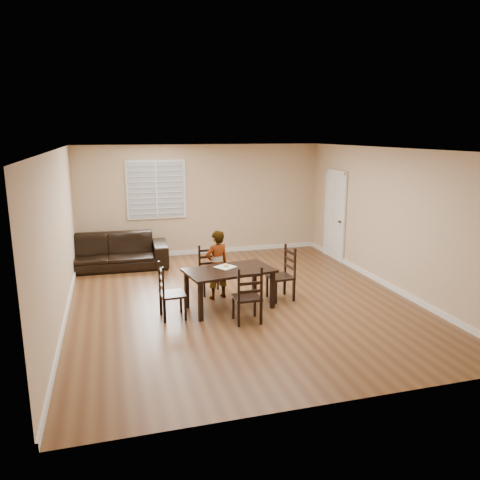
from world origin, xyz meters
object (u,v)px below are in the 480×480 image
object	(u,v)px
chair_near	(210,271)
chair_right	(286,275)
dining_table	(229,274)
sofa	(108,252)
donut	(226,265)
chair_left	(166,294)
chair_far	(249,299)
child	(217,265)

from	to	relation	value
chair_near	chair_right	world-z (taller)	chair_right
dining_table	sofa	bearing A→B (deg)	113.01
chair_near	donut	bearing A→B (deg)	-82.63
chair_near	chair_right	bearing A→B (deg)	-33.31
chair_left	chair_far	bearing A→B (deg)	-118.80
chair_right	sofa	bearing A→B (deg)	-137.78
chair_left	child	distance (m)	1.26
donut	chair_right	bearing A→B (deg)	1.08
chair_near	child	xyz separation A→B (m)	(0.06, -0.40, 0.22)
chair_left	child	size ratio (longest dim) A/B	0.73
chair_near	chair_far	distance (m)	1.73
sofa	donut	bearing A→B (deg)	-53.39
chair_left	dining_table	bearing A→B (deg)	-83.63
chair_near	donut	world-z (taller)	chair_near
sofa	chair_right	bearing A→B (deg)	-40.56
chair_left	donut	distance (m)	1.19
dining_table	donut	size ratio (longest dim) A/B	16.39
donut	chair_near	bearing A→B (deg)	100.45
chair_left	donut	size ratio (longest dim) A/B	9.50
child	donut	bearing A→B (deg)	84.09
chair_near	child	distance (m)	0.46
dining_table	donut	xyz separation A→B (m)	(-0.01, 0.17, 0.11)
dining_table	chair_far	bearing A→B (deg)	-91.54
donut	chair_far	bearing A→B (deg)	-82.30
chair_near	chair_far	bearing A→B (deg)	-84.15
chair_far	child	size ratio (longest dim) A/B	0.74
donut	sofa	size ratio (longest dim) A/B	0.04
chair_far	sofa	xyz separation A→B (m)	(-2.12, 3.86, -0.05)
dining_table	chair_left	world-z (taller)	chair_left
chair_right	child	xyz separation A→B (m)	(-1.21, 0.34, 0.19)
chair_right	child	bearing A→B (deg)	-110.66
chair_far	child	xyz separation A→B (m)	(-0.21, 1.31, 0.21)
chair_near	chair_right	xyz separation A→B (m)	(1.27, -0.74, 0.03)
chair_near	chair_far	xyz separation A→B (m)	(0.27, -1.71, 0.02)
chair_right	child	size ratio (longest dim) A/B	0.77
chair_left	chair_right	world-z (taller)	chair_right
dining_table	child	distance (m)	0.54
child	donut	size ratio (longest dim) A/B	13.00
chair_far	chair_left	world-z (taller)	chair_far
chair_left	sofa	bearing A→B (deg)	12.30
chair_far	child	distance (m)	1.34
chair_left	donut	bearing A→B (deg)	-75.35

